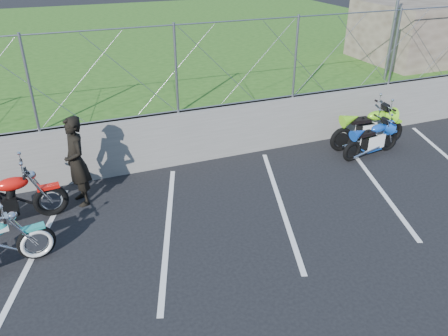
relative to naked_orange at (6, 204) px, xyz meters
name	(u,v)px	position (x,y,z in m)	size (l,w,h in m)	color
ground	(183,259)	(2.76, -2.17, -0.48)	(90.00, 90.00, 0.00)	black
retaining_wall	(138,145)	(2.76, 1.33, 0.17)	(30.00, 0.22, 1.30)	slate
grass_field	(89,52)	(2.76, 11.33, 0.17)	(30.00, 20.00, 1.30)	#285416
stone_building	(437,30)	(13.26, 3.33, 1.72)	(5.00, 3.00, 1.80)	brown
chain_link_fence	(131,74)	(2.76, 1.33, 1.82)	(28.00, 0.03, 2.00)	gray
sign_pole	(394,25)	(9.96, 1.73, 2.32)	(0.08, 0.08, 3.00)	gray
parking_lines	(227,214)	(3.96, -1.17, -0.48)	(18.29, 4.31, 0.01)	silver
naked_orange	(6,204)	(0.00, 0.00, 0.00)	(2.28, 0.77, 1.13)	black
sportbike_green	(369,130)	(8.57, 0.43, 0.00)	(2.16, 0.77, 1.12)	black
sportbike_blue	(372,141)	(8.33, -0.03, -0.08)	(1.79, 0.64, 0.93)	black
person_standing	(76,162)	(1.36, 0.36, 0.45)	(0.68, 0.45, 1.87)	black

